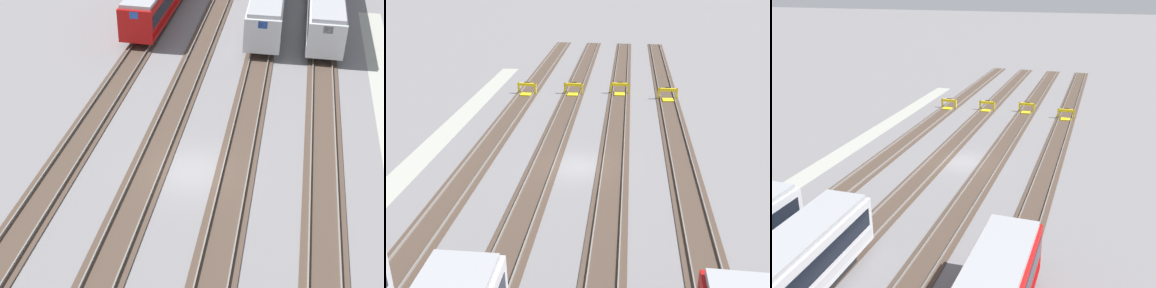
{
  "view_description": "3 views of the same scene",
  "coord_description": "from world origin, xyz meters",
  "views": [
    {
      "loc": [
        -23.38,
        -4.62,
        18.45
      ],
      "look_at": [
        0.13,
        0.0,
        1.8
      ],
      "focal_mm": 50.0,
      "sensor_mm": 36.0,
      "label": 1
    },
    {
      "loc": [
        28.07,
        3.13,
        14.03
      ],
      "look_at": [
        0.13,
        0.0,
        1.8
      ],
      "focal_mm": 42.0,
      "sensor_mm": 36.0,
      "label": 2
    },
    {
      "loc": [
        35.23,
        11.06,
        15.26
      ],
      "look_at": [
        0.13,
        0.0,
        1.8
      ],
      "focal_mm": 42.0,
      "sensor_mm": 36.0,
      "label": 3
    }
  ],
  "objects": [
    {
      "name": "ground_plane",
      "position": [
        0.0,
        0.0,
        0.0
      ],
      "size": [
        400.0,
        400.0,
        0.0
      ],
      "primitive_type": "plane",
      "color": "slate"
    },
    {
      "name": "rail_track_nearest",
      "position": [
        0.0,
        -7.29,
        0.04
      ],
      "size": [
        90.0,
        2.24,
        0.21
      ],
      "color": "#47382D",
      "rests_on": "ground"
    },
    {
      "name": "rail_track_near_inner",
      "position": [
        0.0,
        -2.43,
        0.04
      ],
      "size": [
        90.0,
        2.24,
        0.21
      ],
      "color": "#47382D",
      "rests_on": "ground"
    },
    {
      "name": "rail_track_middle",
      "position": [
        0.0,
        2.43,
        0.04
      ],
      "size": [
        90.0,
        2.24,
        0.21
      ],
      "color": "#47382D",
      "rests_on": "ground"
    },
    {
      "name": "rail_track_far_inner",
      "position": [
        0.0,
        7.29,
        0.04
      ],
      "size": [
        90.0,
        2.24,
        0.21
      ],
      "color": "#47382D",
      "rests_on": "ground"
    },
    {
      "name": "subway_car_front_row_rightmost",
      "position": [
        23.62,
        -7.3,
        2.04
      ],
      "size": [
        18.0,
        2.85,
        3.7
      ],
      "color": "#B7BABF",
      "rests_on": "ground"
    }
  ]
}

